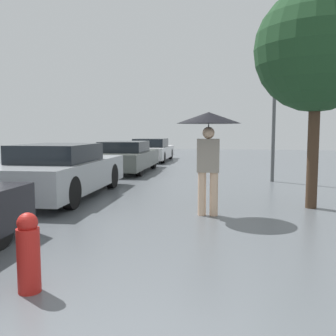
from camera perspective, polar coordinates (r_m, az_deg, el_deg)
The scene contains 7 objects.
pedestrian at distance 6.82m, azimuth 6.19°, elevation 5.57°, with size 1.16×1.16×1.89m.
parked_car_second at distance 9.19m, azimuth -15.97°, elevation -0.48°, with size 1.79×4.53×1.25m.
parked_car_third at distance 14.33m, azimuth -6.45°, elevation 1.68°, with size 1.80×4.38×1.16m.
parked_car_farthest at distance 19.54m, azimuth -2.52°, elevation 2.71°, with size 1.80×4.44×1.16m.
tree at distance 8.15m, azimuth 21.73°, elevation 16.32°, with size 2.42×2.42×4.34m.
street_lamp at distance 11.91m, azimuth 15.91°, elevation 10.25°, with size 0.29×0.29×3.94m.
fire_hydrant at distance 3.91m, azimuth -20.49°, elevation -12.02°, with size 0.22×0.22×0.78m.
Camera 1 is at (0.38, -1.67, 1.55)m, focal length 40.00 mm.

